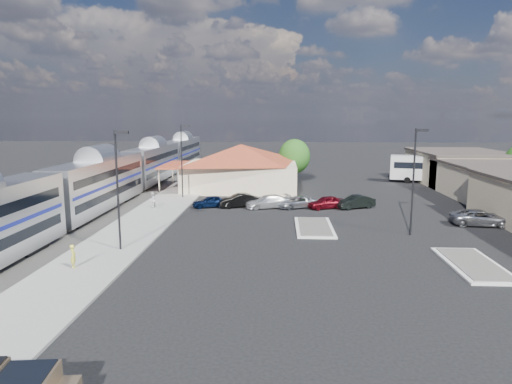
{
  "coord_description": "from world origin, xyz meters",
  "views": [
    {
      "loc": [
        0.86,
        -38.33,
        10.03
      ],
      "look_at": [
        -1.42,
        4.75,
        2.8
      ],
      "focal_mm": 32.0,
      "sensor_mm": 36.0,
      "label": 1
    }
  ],
  "objects": [
    {
      "name": "ground",
      "position": [
        0.0,
        0.0,
        0.0
      ],
      "size": [
        280.0,
        280.0,
        0.0
      ],
      "primitive_type": "plane",
      "color": "black",
      "rests_on": "ground"
    },
    {
      "name": "railbed",
      "position": [
        -21.0,
        8.0,
        0.06
      ],
      "size": [
        16.0,
        100.0,
        0.12
      ],
      "primitive_type": "cube",
      "color": "#4C4944",
      "rests_on": "ground"
    },
    {
      "name": "platform",
      "position": [
        -12.0,
        6.0,
        0.09
      ],
      "size": [
        5.5,
        92.0,
        0.18
      ],
      "primitive_type": "cube",
      "color": "gray",
      "rests_on": "ground"
    },
    {
      "name": "passenger_train",
      "position": [
        -18.0,
        7.9,
        2.87
      ],
      "size": [
        3.0,
        104.0,
        5.55
      ],
      "color": "silver",
      "rests_on": "ground"
    },
    {
      "name": "freight_cars",
      "position": [
        -24.0,
        3.47,
        1.93
      ],
      "size": [
        2.8,
        46.0,
        4.0
      ],
      "color": "black",
      "rests_on": "ground"
    },
    {
      "name": "station_depot",
      "position": [
        -4.56,
        24.0,
        3.13
      ],
      "size": [
        18.35,
        12.24,
        6.2
      ],
      "color": "beige",
      "rests_on": "ground"
    },
    {
      "name": "traffic_island_south",
      "position": [
        4.0,
        2.0,
        0.1
      ],
      "size": [
        3.3,
        7.5,
        0.21
      ],
      "color": "silver",
      "rests_on": "ground"
    },
    {
      "name": "traffic_island_north",
      "position": [
        14.0,
        -8.0,
        0.1
      ],
      "size": [
        3.3,
        7.5,
        0.21
      ],
      "color": "silver",
      "rests_on": "ground"
    },
    {
      "name": "lamp_plat_s",
      "position": [
        -10.9,
        -6.0,
        5.34
      ],
      "size": [
        1.08,
        0.25,
        9.0
      ],
      "color": "black",
      "rests_on": "ground"
    },
    {
      "name": "lamp_plat_n",
      "position": [
        -10.9,
        16.0,
        5.34
      ],
      "size": [
        1.08,
        0.25,
        9.0
      ],
      "color": "black",
      "rests_on": "ground"
    },
    {
      "name": "lamp_lot",
      "position": [
        12.1,
        0.0,
        5.34
      ],
      "size": [
        1.08,
        0.25,
        9.0
      ],
      "color": "black",
      "rests_on": "ground"
    },
    {
      "name": "tree_depot",
      "position": [
        3.0,
        30.0,
        4.02
      ],
      "size": [
        4.71,
        4.71,
        6.63
      ],
      "color": "#382314",
      "rests_on": "ground"
    },
    {
      "name": "suv",
      "position": [
        19.45,
        3.75,
        0.73
      ],
      "size": [
        5.52,
        3.03,
        1.47
      ],
      "primitive_type": "imported",
      "rotation": [
        0.0,
        0.0,
        1.45
      ],
      "color": "#929399",
      "rests_on": "ground"
    },
    {
      "name": "coach_bus",
      "position": [
        24.0,
        31.04,
        2.33
      ],
      "size": [
        12.89,
        5.77,
        4.04
      ],
      "rotation": [
        0.0,
        0.0,
        1.32
      ],
      "color": "white",
      "rests_on": "ground"
    },
    {
      "name": "person_a",
      "position": [
        -12.61,
        -10.29,
        0.96
      ],
      "size": [
        0.52,
        0.65,
        1.56
      ],
      "primitive_type": "imported",
      "rotation": [
        0.0,
        0.0,
        1.85
      ],
      "color": "#D6D243",
      "rests_on": "platform"
    },
    {
      "name": "person_b",
      "position": [
        -12.9,
        9.45,
        1.04
      ],
      "size": [
        0.83,
        0.96,
        1.72
      ],
      "primitive_type": "imported",
      "rotation": [
        0.0,
        0.0,
        -1.81
      ],
      "color": "silver",
      "rests_on": "platform"
    },
    {
      "name": "parked_car_a",
      "position": [
        -6.86,
        10.86,
        0.66
      ],
      "size": [
        4.18,
        2.75,
        1.32
      ],
      "primitive_type": "imported",
      "rotation": [
        0.0,
        0.0,
        -1.24
      ],
      "color": "#0C1B3F",
      "rests_on": "ground"
    },
    {
      "name": "parked_car_b",
      "position": [
        -3.66,
        11.16,
        0.75
      ],
      "size": [
        4.81,
        3.0,
        1.5
      ],
      "primitive_type": "imported",
      "rotation": [
        0.0,
        0.0,
        -1.23
      ],
      "color": "black",
      "rests_on": "ground"
    },
    {
      "name": "parked_car_c",
      "position": [
        -0.46,
        10.86,
        0.72
      ],
      "size": [
        5.35,
        3.54,
        1.44
      ],
      "primitive_type": "imported",
      "rotation": [
        0.0,
        0.0,
        -1.24
      ],
      "color": "silver",
      "rests_on": "ground"
    },
    {
      "name": "parked_car_d",
      "position": [
        2.74,
        11.16,
        0.64
      ],
      "size": [
        5.08,
        3.91,
        1.28
      ],
      "primitive_type": "imported",
      "rotation": [
        0.0,
        0.0,
        -1.12
      ],
      "color": "gray",
      "rests_on": "ground"
    },
    {
      "name": "parked_car_e",
      "position": [
        5.94,
        10.86,
        0.7
      ],
      "size": [
        4.44,
        3.08,
        1.4
      ],
      "primitive_type": "imported",
      "rotation": [
        0.0,
        0.0,
        -1.19
      ],
      "color": "maroon",
      "rests_on": "ground"
    },
    {
      "name": "parked_car_f",
      "position": [
        9.14,
        11.16,
        0.72
      ],
      "size": [
        4.58,
        3.21,
        1.43
      ],
      "primitive_type": "imported",
      "rotation": [
        0.0,
        0.0,
        -1.13
      ],
      "color": "black",
      "rests_on": "ground"
    }
  ]
}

